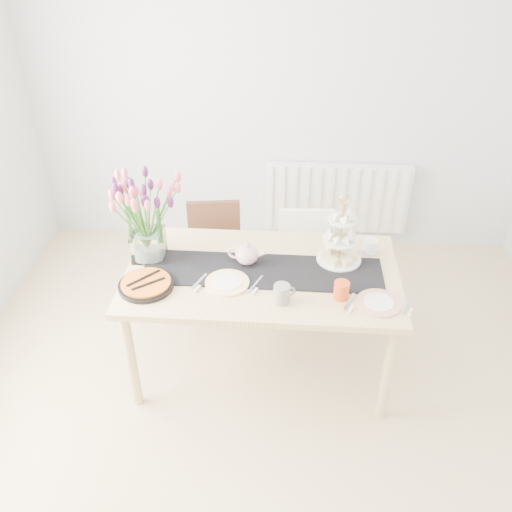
# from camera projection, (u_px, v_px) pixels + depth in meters

# --- Properties ---
(room_shell) EXTENTS (4.50, 4.50, 4.50)m
(room_shell) POSITION_uv_depth(u_px,v_px,m) (260.00, 261.00, 2.29)
(room_shell) COLOR tan
(room_shell) RESTS_ON ground
(radiator) EXTENTS (1.20, 0.08, 0.60)m
(radiator) POSITION_uv_depth(u_px,v_px,m) (336.00, 198.00, 4.55)
(radiator) COLOR white
(radiator) RESTS_ON room_shell
(dining_table) EXTENTS (1.60, 0.90, 0.75)m
(dining_table) POSITION_uv_depth(u_px,v_px,m) (262.00, 282.00, 3.21)
(dining_table) COLOR tan
(dining_table) RESTS_ON ground
(chair_brown) EXTENTS (0.44, 0.44, 0.77)m
(chair_brown) POSITION_uv_depth(u_px,v_px,m) (215.00, 248.00, 3.93)
(chair_brown) COLOR #3C2315
(chair_brown) RESTS_ON ground
(chair_white) EXTENTS (0.41, 0.41, 0.76)m
(chair_white) POSITION_uv_depth(u_px,v_px,m) (305.00, 256.00, 3.85)
(chair_white) COLOR white
(chair_white) RESTS_ON ground
(table_runner) EXTENTS (1.40, 0.35, 0.01)m
(table_runner) POSITION_uv_depth(u_px,v_px,m) (262.00, 271.00, 3.16)
(table_runner) COLOR black
(table_runner) RESTS_ON dining_table
(tulip_vase) EXTENTS (0.67, 0.67, 0.57)m
(tulip_vase) POSITION_uv_depth(u_px,v_px,m) (143.00, 204.00, 3.08)
(tulip_vase) COLOR silver
(tulip_vase) RESTS_ON dining_table
(cake_stand) EXTENTS (0.27, 0.27, 0.39)m
(cake_stand) POSITION_uv_depth(u_px,v_px,m) (340.00, 245.00, 3.20)
(cake_stand) COLOR gold
(cake_stand) RESTS_ON dining_table
(teapot) EXTENTS (0.25, 0.21, 0.14)m
(teapot) POSITION_uv_depth(u_px,v_px,m) (247.00, 254.00, 3.19)
(teapot) COLOR silver
(teapot) RESTS_ON dining_table
(cream_jug) EXTENTS (0.12, 0.12, 0.09)m
(cream_jug) POSITION_uv_depth(u_px,v_px,m) (370.00, 246.00, 3.31)
(cream_jug) COLOR white
(cream_jug) RESTS_ON dining_table
(tart_tin) EXTENTS (0.31, 0.31, 0.04)m
(tart_tin) POSITION_uv_depth(u_px,v_px,m) (146.00, 285.00, 3.03)
(tart_tin) COLOR black
(tart_tin) RESTS_ON dining_table
(mug_grey) EXTENTS (0.12, 0.12, 0.11)m
(mug_grey) POSITION_uv_depth(u_px,v_px,m) (282.00, 294.00, 2.91)
(mug_grey) COLOR gray
(mug_grey) RESTS_ON dining_table
(mug_orange) EXTENTS (0.11, 0.11, 0.10)m
(mug_orange) POSITION_uv_depth(u_px,v_px,m) (341.00, 290.00, 2.94)
(mug_orange) COLOR #E04718
(mug_orange) RESTS_ON dining_table
(plate_left) EXTENTS (0.33, 0.33, 0.01)m
(plate_left) POSITION_uv_depth(u_px,v_px,m) (227.00, 283.00, 3.07)
(plate_left) COLOR white
(plate_left) RESTS_ON dining_table
(plate_right) EXTENTS (0.32, 0.32, 0.01)m
(plate_right) POSITION_uv_depth(u_px,v_px,m) (379.00, 303.00, 2.92)
(plate_right) COLOR silver
(plate_right) RESTS_ON dining_table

